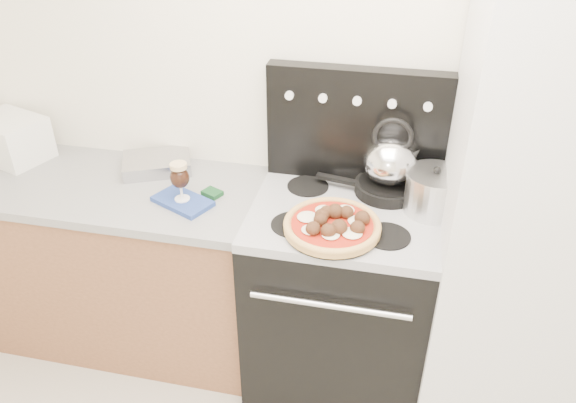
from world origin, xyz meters
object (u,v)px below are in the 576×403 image
(fridge, at_px, (529,228))
(tea_kettle, at_px, (391,157))
(pizza, at_px, (332,224))
(stock_pot, at_px, (433,193))
(toaster_oven, at_px, (11,138))
(stove_body, at_px, (339,299))
(pizza_pan, at_px, (332,231))
(skillet, at_px, (387,188))
(oven_mitt, at_px, (183,201))
(beer_glass, at_px, (180,181))
(base_cabinet, at_px, (117,264))

(fridge, xyz_separation_m, tea_kettle, (-0.54, 0.20, 0.14))
(pizza, xyz_separation_m, stock_pot, (0.37, 0.23, 0.04))
(fridge, height_order, toaster_oven, fridge)
(stove_body, bearing_deg, tea_kettle, 47.59)
(pizza_pan, bearing_deg, toaster_oven, 168.58)
(fridge, distance_m, pizza_pan, 0.74)
(skillet, relative_size, stock_pot, 1.22)
(stock_pot, bearing_deg, stove_body, -168.45)
(oven_mitt, height_order, beer_glass, beer_glass)
(skillet, bearing_deg, tea_kettle, 0.00)
(stove_body, bearing_deg, fridge, -2.05)
(oven_mitt, xyz_separation_m, stock_pot, (1.02, 0.13, 0.09))
(stock_pot, bearing_deg, pizza, -147.79)
(base_cabinet, relative_size, stock_pot, 6.42)
(skillet, relative_size, tea_kettle, 1.11)
(toaster_oven, xyz_separation_m, stock_pot, (1.95, -0.09, 0.00))
(oven_mitt, xyz_separation_m, tea_kettle, (0.83, 0.24, 0.18))
(fridge, xyz_separation_m, oven_mitt, (-1.37, -0.04, -0.04))
(oven_mitt, bearing_deg, pizza_pan, -8.68)
(skillet, distance_m, tea_kettle, 0.15)
(base_cabinet, relative_size, pizza_pan, 4.07)
(stove_body, xyz_separation_m, fridge, (0.70, -0.03, 0.51))
(base_cabinet, xyz_separation_m, pizza_pan, (1.08, -0.19, 0.50))
(stove_body, height_order, pizza, pizza)
(toaster_oven, relative_size, pizza, 0.86)
(oven_mitt, relative_size, pizza_pan, 0.69)
(tea_kettle, bearing_deg, base_cabinet, -165.68)
(beer_glass, bearing_deg, skillet, 15.90)
(toaster_oven, bearing_deg, tea_kettle, 19.41)
(toaster_oven, distance_m, skillet, 1.77)
(pizza, height_order, tea_kettle, tea_kettle)
(stove_body, relative_size, pizza_pan, 2.47)
(tea_kettle, bearing_deg, pizza, -111.31)
(pizza_pan, height_order, stock_pot, stock_pot)
(toaster_oven, distance_m, pizza, 1.62)
(pizza_pan, bearing_deg, skillet, 61.02)
(oven_mitt, xyz_separation_m, pizza_pan, (0.65, -0.10, 0.02))
(stove_body, height_order, tea_kettle, tea_kettle)
(oven_mitt, relative_size, pizza, 0.66)
(toaster_oven, distance_m, pizza_pan, 1.62)
(oven_mitt, bearing_deg, stock_pot, 7.54)
(base_cabinet, height_order, skillet, skillet)
(fridge, bearing_deg, toaster_oven, 175.50)
(base_cabinet, height_order, oven_mitt, oven_mitt)
(stock_pot, bearing_deg, pizza_pan, -147.79)
(fridge, distance_m, tea_kettle, 0.59)
(tea_kettle, height_order, stock_pot, tea_kettle)
(pizza, distance_m, skillet, 0.38)
(toaster_oven, bearing_deg, fridge, 14.42)
(oven_mitt, xyz_separation_m, skillet, (0.83, 0.24, 0.03))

